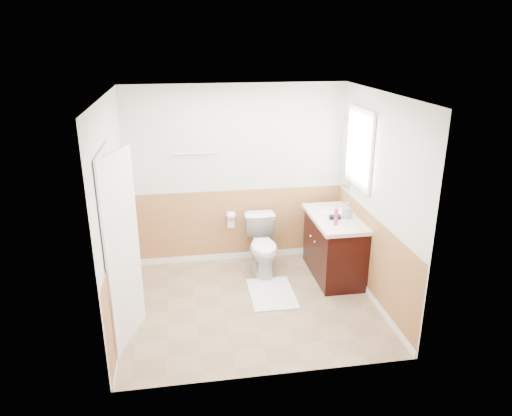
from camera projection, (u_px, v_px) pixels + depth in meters
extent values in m
plane|color=#8C7051|center=(251.00, 304.00, 5.80)|extent=(3.00, 3.00, 0.00)
plane|color=white|center=(250.00, 95.00, 4.95)|extent=(3.00, 3.00, 0.00)
plane|color=silver|center=(237.00, 176.00, 6.58)|extent=(3.00, 0.00, 3.00)
plane|color=silver|center=(273.00, 258.00, 4.17)|extent=(3.00, 0.00, 3.00)
plane|color=silver|center=(114.00, 215.00, 5.15)|extent=(0.00, 3.00, 3.00)
plane|color=silver|center=(377.00, 201.00, 5.60)|extent=(0.00, 3.00, 3.00)
plane|color=#A57242|center=(237.00, 227.00, 6.83)|extent=(3.00, 0.00, 3.00)
plane|color=#A57242|center=(272.00, 330.00, 4.44)|extent=(3.00, 0.00, 3.00)
plane|color=#A57242|center=(121.00, 277.00, 5.41)|extent=(0.00, 2.60, 2.60)
plane|color=#A57242|center=(371.00, 258.00, 5.86)|extent=(0.00, 2.60, 2.60)
imported|color=white|center=(263.00, 246.00, 6.49)|extent=(0.43, 0.75, 0.76)
cube|color=white|center=(272.00, 293.00, 6.02)|extent=(0.56, 0.81, 0.02)
cube|color=black|center=(334.00, 248.00, 6.38)|extent=(0.55, 1.10, 0.80)
sphere|color=silver|center=(315.00, 242.00, 6.19)|extent=(0.03, 0.03, 0.03)
sphere|color=silver|center=(311.00, 236.00, 6.38)|extent=(0.03, 0.03, 0.03)
cube|color=silver|center=(335.00, 218.00, 6.24)|extent=(0.60, 1.15, 0.05)
cylinder|color=white|center=(332.00, 212.00, 6.36)|extent=(0.36, 0.36, 0.02)
cylinder|color=silver|center=(346.00, 207.00, 6.37)|extent=(0.02, 0.02, 0.14)
cylinder|color=#C2325E|center=(336.00, 217.00, 5.91)|extent=(0.05, 0.05, 0.22)
imported|color=#99A4AC|center=(347.00, 211.00, 6.14)|extent=(0.12, 0.12, 0.21)
cylinder|color=black|center=(335.00, 217.00, 6.12)|extent=(0.14, 0.07, 0.07)
cylinder|color=black|center=(332.00, 219.00, 6.13)|extent=(0.03, 0.03, 0.07)
cube|color=silver|center=(345.00, 154.00, 6.52)|extent=(0.02, 0.35, 0.90)
cube|color=white|center=(360.00, 148.00, 5.97)|extent=(0.04, 0.80, 1.00)
cube|color=white|center=(361.00, 148.00, 5.97)|extent=(0.01, 0.70, 0.90)
cube|color=white|center=(121.00, 251.00, 4.82)|extent=(0.29, 0.78, 2.04)
cube|color=white|center=(113.00, 251.00, 4.81)|extent=(0.02, 0.92, 2.10)
sphere|color=silver|center=(130.00, 244.00, 5.16)|extent=(0.06, 0.06, 0.06)
cylinder|color=silver|center=(196.00, 154.00, 6.33)|extent=(0.62, 0.02, 0.02)
cylinder|color=silver|center=(231.00, 215.00, 6.69)|extent=(0.14, 0.02, 0.02)
cylinder|color=white|center=(231.00, 215.00, 6.69)|extent=(0.10, 0.11, 0.11)
cube|color=white|center=(231.00, 223.00, 6.72)|extent=(0.10, 0.01, 0.16)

